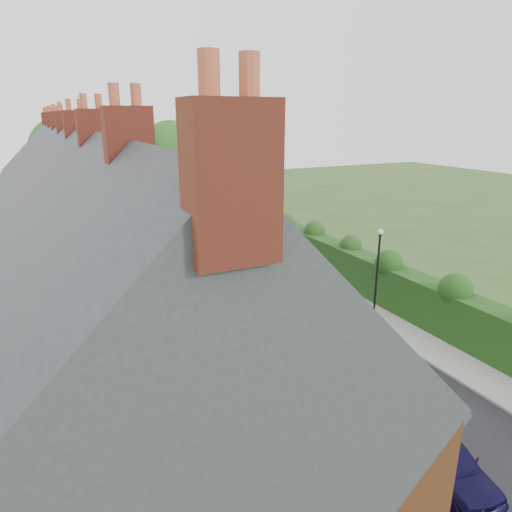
% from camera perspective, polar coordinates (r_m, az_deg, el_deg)
% --- Properties ---
extents(ground, '(140.00, 140.00, 0.00)m').
position_cam_1_polar(ground, '(21.94, 14.29, -13.23)').
color(ground, '#2D4C1E').
rests_on(ground, ground).
extents(road, '(6.00, 58.00, 0.02)m').
position_cam_1_polar(road, '(30.00, 0.01, -4.08)').
color(road, black).
rests_on(road, ground).
extents(pavement_hedge_side, '(2.20, 58.00, 0.12)m').
position_cam_1_polar(pavement_hedge_side, '(31.87, 6.66, -2.79)').
color(pavement_hedge_side, gray).
rests_on(pavement_hedge_side, ground).
extents(pavement_house_side, '(1.70, 58.00, 0.12)m').
position_cam_1_polar(pavement_house_side, '(28.63, -6.96, -5.19)').
color(pavement_house_side, gray).
rests_on(pavement_house_side, ground).
extents(kerb_hedge_side, '(0.18, 58.00, 0.13)m').
position_cam_1_polar(kerb_hedge_side, '(31.35, 5.04, -3.08)').
color(kerb_hedge_side, gray).
rests_on(kerb_hedge_side, ground).
extents(kerb_house_side, '(0.18, 58.00, 0.13)m').
position_cam_1_polar(kerb_house_side, '(28.87, -5.46, -4.93)').
color(kerb_house_side, gray).
rests_on(kerb_house_side, ground).
extents(hedge, '(2.10, 58.00, 2.85)m').
position_cam_1_polar(hedge, '(32.35, 9.45, 0.27)').
color(hedge, '#193D13').
rests_on(hedge, ground).
extents(terrace_row, '(9.05, 40.50, 11.50)m').
position_cam_1_polar(terrace_row, '(25.02, -20.77, 1.15)').
color(terrace_row, brown).
rests_on(terrace_row, ground).
extents(garden_wall_row, '(0.35, 40.35, 1.10)m').
position_cam_1_polar(garden_wall_row, '(27.31, -8.28, -5.47)').
color(garden_wall_row, maroon).
rests_on(garden_wall_row, ground).
extents(lamppost, '(0.32, 0.32, 5.16)m').
position_cam_1_polar(lamppost, '(25.43, 14.99, -0.81)').
color(lamppost, black).
rests_on(lamppost, ground).
extents(tree_far_left, '(7.14, 6.80, 9.29)m').
position_cam_1_polar(tree_far_left, '(55.37, -15.66, 11.25)').
color(tree_far_left, '#332316').
rests_on(tree_far_left, ground).
extents(tree_far_right, '(7.98, 7.60, 10.31)m').
position_cam_1_polar(tree_far_right, '(58.64, -10.16, 12.51)').
color(tree_far_right, '#332316').
rests_on(tree_far_right, ground).
extents(tree_far_back, '(8.40, 8.00, 10.82)m').
position_cam_1_polar(tree_far_back, '(57.50, -22.24, 11.74)').
color(tree_far_back, '#332316').
rests_on(tree_far_back, ground).
extents(car_navy, '(2.20, 4.17, 1.35)m').
position_cam_1_polar(car_navy, '(16.64, 22.60, -22.37)').
color(car_navy, black).
rests_on(car_navy, ground).
extents(car_silver_a, '(2.05, 4.71, 1.51)m').
position_cam_1_polar(car_silver_a, '(19.06, 9.83, -15.33)').
color(car_silver_a, '#B9B8BE').
rests_on(car_silver_a, ground).
extents(car_silver_b, '(3.67, 5.79, 1.49)m').
position_cam_1_polar(car_silver_b, '(23.41, 4.37, -8.60)').
color(car_silver_b, '#B3B7BB').
rests_on(car_silver_b, ground).
extents(car_white, '(2.77, 5.68, 1.59)m').
position_cam_1_polar(car_white, '(25.40, -0.96, -6.26)').
color(car_white, white).
rests_on(car_white, ground).
extents(car_green, '(2.66, 4.79, 1.54)m').
position_cam_1_polar(car_green, '(30.28, -5.66, -2.42)').
color(car_green, '#0F351C').
rests_on(car_green, ground).
extents(car_red, '(2.37, 4.41, 1.38)m').
position_cam_1_polar(car_red, '(38.79, -9.34, 1.74)').
color(car_red, '#9C1511').
rests_on(car_red, ground).
extents(car_beige, '(3.42, 5.47, 1.41)m').
position_cam_1_polar(car_beige, '(41.61, -11.63, 2.69)').
color(car_beige, beige).
rests_on(car_beige, ground).
extents(car_grey, '(2.32, 5.34, 1.53)m').
position_cam_1_polar(car_grey, '(46.03, -11.47, 4.17)').
color(car_grey, slate).
rests_on(car_grey, ground).
extents(car_black, '(2.37, 4.87, 1.60)m').
position_cam_1_polar(car_black, '(51.10, -14.51, 5.30)').
color(car_black, black).
rests_on(car_black, ground).
extents(horse, '(1.16, 1.89, 1.48)m').
position_cam_1_polar(horse, '(32.04, -1.30, -1.28)').
color(horse, '#412E18').
rests_on(horse, ground).
extents(horse_cart, '(1.27, 2.80, 2.02)m').
position_cam_1_polar(horse_cart, '(33.56, -2.65, 0.32)').
color(horse_cart, black).
rests_on(horse_cart, ground).
extents(car_extra_far, '(2.46, 5.47, 1.56)m').
position_cam_1_polar(car_extra_far, '(54.51, -14.36, 6.01)').
color(car_extra_far, '#A1A2A8').
rests_on(car_extra_far, ground).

